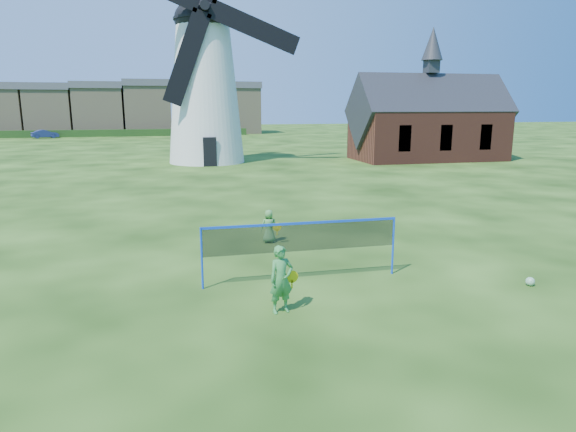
% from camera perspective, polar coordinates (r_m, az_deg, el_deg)
% --- Properties ---
extents(ground, '(220.00, 220.00, 0.00)m').
position_cam_1_polar(ground, '(13.51, -0.34, -6.71)').
color(ground, black).
rests_on(ground, ground).
extents(windmill, '(13.93, 5.84, 18.24)m').
position_cam_1_polar(windmill, '(40.79, -9.32, 14.58)').
color(windmill, white).
rests_on(windmill, ground).
extents(chapel, '(12.43, 6.03, 10.51)m').
position_cam_1_polar(chapel, '(43.95, 15.44, 9.97)').
color(chapel, brown).
rests_on(chapel, ground).
extents(badminton_net, '(5.05, 0.05, 1.55)m').
position_cam_1_polar(badminton_net, '(12.80, 1.54, -2.47)').
color(badminton_net, blue).
rests_on(badminton_net, ground).
extents(player_girl, '(0.72, 0.47, 1.49)m').
position_cam_1_polar(player_girl, '(10.99, -0.76, -7.13)').
color(player_girl, '#388D42').
rests_on(player_girl, ground).
extents(player_boy, '(0.65, 0.44, 1.09)m').
position_cam_1_polar(player_boy, '(16.60, -2.13, -1.15)').
color(player_boy, '#4F9045').
rests_on(player_boy, ground).
extents(play_ball, '(0.22, 0.22, 0.22)m').
position_cam_1_polar(play_ball, '(14.12, 25.50, -6.64)').
color(play_ball, green).
rests_on(play_ball, ground).
extents(terraced_houses, '(64.10, 8.40, 8.34)m').
position_cam_1_polar(terraced_houses, '(86.18, -25.23, 10.87)').
color(terraced_houses, tan).
rests_on(terraced_houses, ground).
extents(hedge, '(62.00, 0.80, 1.00)m').
position_cam_1_polar(hedge, '(80.85, -27.25, 8.17)').
color(hedge, '#193814').
rests_on(hedge, ground).
extents(car_right, '(3.67, 2.32, 1.14)m').
position_cam_1_polar(car_right, '(78.44, -25.60, 8.29)').
color(car_right, navy).
rests_on(car_right, ground).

